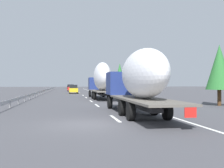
{
  "coord_description": "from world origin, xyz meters",
  "views": [
    {
      "loc": [
        -13.57,
        1.09,
        2.12
      ],
      "look_at": [
        16.43,
        -4.1,
        2.08
      ],
      "focal_mm": 41.85,
      "sensor_mm": 36.0,
      "label": 1
    }
  ],
  "objects_px": {
    "car_red_compact": "(71,88)",
    "road_sign": "(102,84)",
    "truck_lead": "(101,79)",
    "truck_trailing": "(138,79)",
    "car_black_suv": "(69,87)",
    "car_yellow_coupe": "(73,89)"
  },
  "relations": [
    {
      "from": "truck_lead",
      "to": "truck_trailing",
      "type": "height_order",
      "value": "truck_lead"
    },
    {
      "from": "car_red_compact",
      "to": "car_black_suv",
      "type": "bearing_deg",
      "value": 0.2
    },
    {
      "from": "car_yellow_coupe",
      "to": "car_red_compact",
      "type": "bearing_deg",
      "value": 1.08
    },
    {
      "from": "car_black_suv",
      "to": "road_sign",
      "type": "xyz_separation_m",
      "value": [
        -49.06,
        -6.84,
        1.13
      ]
    },
    {
      "from": "truck_trailing",
      "to": "car_red_compact",
      "type": "height_order",
      "value": "truck_trailing"
    },
    {
      "from": "truck_trailing",
      "to": "road_sign",
      "type": "bearing_deg",
      "value": -4.29
    },
    {
      "from": "car_red_compact",
      "to": "road_sign",
      "type": "relative_size",
      "value": 1.54
    },
    {
      "from": "car_black_suv",
      "to": "road_sign",
      "type": "height_order",
      "value": "road_sign"
    },
    {
      "from": "car_red_compact",
      "to": "road_sign",
      "type": "distance_m",
      "value": 17.37
    },
    {
      "from": "car_yellow_coupe",
      "to": "car_black_suv",
      "type": "xyz_separation_m",
      "value": [
        50.18,
        0.44,
        -0.03
      ]
    },
    {
      "from": "car_yellow_coupe",
      "to": "car_red_compact",
      "type": "distance_m",
      "value": 17.1
    },
    {
      "from": "truck_lead",
      "to": "car_yellow_coupe",
      "type": "xyz_separation_m",
      "value": [
        21.01,
        3.31,
        -1.8
      ]
    },
    {
      "from": "truck_lead",
      "to": "car_yellow_coupe",
      "type": "height_order",
      "value": "truck_lead"
    },
    {
      "from": "car_black_suv",
      "to": "car_red_compact",
      "type": "distance_m",
      "value": 33.08
    },
    {
      "from": "truck_trailing",
      "to": "car_red_compact",
      "type": "xyz_separation_m",
      "value": [
        57.3,
        3.63,
        -1.48
      ]
    },
    {
      "from": "truck_trailing",
      "to": "car_yellow_coupe",
      "type": "bearing_deg",
      "value": 4.7
    },
    {
      "from": "truck_lead",
      "to": "car_yellow_coupe",
      "type": "distance_m",
      "value": 21.34
    },
    {
      "from": "truck_lead",
      "to": "car_yellow_coupe",
      "type": "relative_size",
      "value": 3.28
    },
    {
      "from": "truck_lead",
      "to": "truck_trailing",
      "type": "xyz_separation_m",
      "value": [
        -19.19,
        -0.0,
        -0.31
      ]
    },
    {
      "from": "car_black_suv",
      "to": "truck_trailing",
      "type": "bearing_deg",
      "value": -177.63
    },
    {
      "from": "car_red_compact",
      "to": "road_sign",
      "type": "bearing_deg",
      "value": -157.16
    },
    {
      "from": "car_black_suv",
      "to": "road_sign",
      "type": "relative_size",
      "value": 1.49
    }
  ]
}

